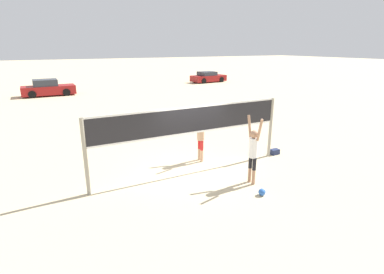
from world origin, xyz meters
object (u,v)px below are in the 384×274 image
(volleyball_net, at_px, (192,126))
(player_spiker, at_px, (253,149))
(parked_car_near, at_px, (208,77))
(gear_bag, at_px, (275,152))
(parked_car_mid, at_px, (48,88))
(player_blocker, at_px, (201,134))
(volleyball, at_px, (262,192))

(volleyball_net, bearing_deg, player_spiker, -52.10)
(player_spiker, xyz_separation_m, parked_car_near, (13.21, 25.02, -0.58))
(gear_bag, distance_m, parked_car_mid, 22.30)
(parked_car_near, bearing_deg, player_spiker, -122.96)
(player_blocker, relative_size, volleyball, 9.64)
(volleyball_net, distance_m, parked_car_near, 27.51)
(parked_car_near, bearing_deg, parked_car_mid, -177.94)
(volleyball_net, relative_size, parked_car_near, 1.62)
(volleyball, bearing_deg, player_spiker, 72.93)
(gear_bag, distance_m, parked_car_near, 25.62)
(player_spiker, relative_size, gear_bag, 5.99)
(volleyball, xyz_separation_m, parked_car_near, (13.46, 25.84, 0.48))
(player_spiker, distance_m, parked_car_near, 28.30)
(gear_bag, height_order, parked_car_mid, parked_car_mid)
(parked_car_near, height_order, parked_car_mid, parked_car_mid)
(player_spiker, bearing_deg, gear_bag, -56.40)
(player_blocker, xyz_separation_m, gear_bag, (3.07, -0.80, -0.99))
(volleyball_net, xyz_separation_m, gear_bag, (3.88, 0.03, -1.59))
(volleyball_net, height_order, gear_bag, volleyball_net)
(volleyball_net, distance_m, gear_bag, 4.20)
(volleyball_net, bearing_deg, player_blocker, 45.73)
(player_spiker, distance_m, gear_bag, 3.27)
(parked_car_near, xyz_separation_m, parked_car_mid, (-18.00, -2.27, 0.06))
(player_spiker, bearing_deg, volleyball, 162.93)
(volleyball, distance_m, gear_bag, 3.80)
(player_spiker, bearing_deg, parked_car_mid, 11.90)
(volleyball_net, distance_m, player_blocker, 1.31)
(player_blocker, bearing_deg, parked_car_mid, -168.00)
(gear_bag, relative_size, parked_car_mid, 0.08)
(player_blocker, xyz_separation_m, parked_car_mid, (-4.30, 20.23, -0.44))
(volleyball, height_order, parked_car_near, parked_car_near)
(player_blocker, height_order, volleyball, player_blocker)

